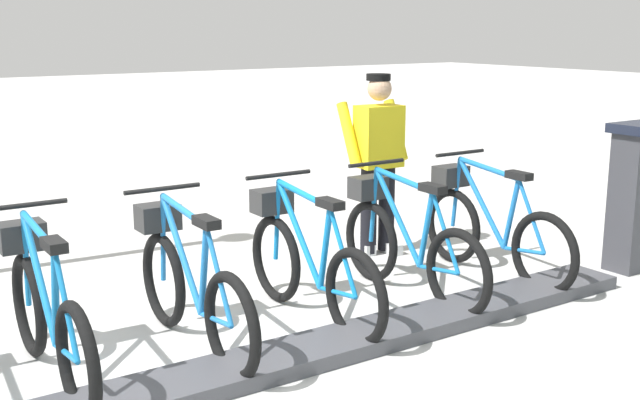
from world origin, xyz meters
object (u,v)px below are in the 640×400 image
object	(u,v)px
bike_docked_3	(189,284)
bike_docked_1	(406,242)
worker_near_rack	(378,157)
payment_kiosk	(636,194)
bike_docked_0	(490,226)
bike_docked_4	(46,312)
bike_docked_2	(307,262)

from	to	relation	value
bike_docked_3	bike_docked_1	bearing A→B (deg)	-90.00
bike_docked_3	worker_near_rack	bearing A→B (deg)	-65.97
payment_kiosk	bike_docked_1	xyz separation A→B (m)	(0.57, 2.08, -0.24)
bike_docked_0	bike_docked_4	size ratio (longest dim) A/B	1.00
worker_near_rack	payment_kiosk	bearing A→B (deg)	-136.63
payment_kiosk	bike_docked_0	bearing A→B (deg)	63.90
bike_docked_2	bike_docked_4	xyz separation A→B (m)	(0.00, 1.84, 0.00)
bike_docked_2	worker_near_rack	world-z (taller)	worker_near_rack
bike_docked_0	bike_docked_1	size ratio (longest dim) A/B	1.00
bike_docked_2	bike_docked_3	distance (m)	0.92
bike_docked_0	bike_docked_1	xyz separation A→B (m)	(0.00, 0.92, 0.00)
payment_kiosk	bike_docked_3	distance (m)	3.97
payment_kiosk	bike_docked_1	world-z (taller)	payment_kiosk
bike_docked_1	bike_docked_3	xyz separation A→B (m)	(0.00, 1.84, 0.00)
bike_docked_1	bike_docked_2	bearing A→B (deg)	90.00
payment_kiosk	bike_docked_0	xyz separation A→B (m)	(0.57, 1.17, -0.24)
bike_docked_0	bike_docked_4	bearing A→B (deg)	90.00
bike_docked_1	bike_docked_4	world-z (taller)	same
worker_near_rack	bike_docked_0	bearing A→B (deg)	-160.53
bike_docked_1	bike_docked_3	distance (m)	1.84
bike_docked_4	worker_near_rack	bearing A→B (deg)	-72.17
payment_kiosk	bike_docked_2	size ratio (longest dim) A/B	0.74
bike_docked_3	worker_near_rack	world-z (taller)	worker_near_rack
payment_kiosk	bike_docked_0	world-z (taller)	payment_kiosk
bike_docked_1	bike_docked_4	xyz separation A→B (m)	(0.00, 2.75, 0.00)
bike_docked_1	bike_docked_2	size ratio (longest dim) A/B	1.00
bike_docked_0	bike_docked_3	xyz separation A→B (m)	(0.00, 2.75, 0.00)
bike_docked_3	bike_docked_2	bearing A→B (deg)	-90.00
payment_kiosk	bike_docked_2	bearing A→B (deg)	79.22
bike_docked_1	worker_near_rack	distance (m)	1.28
bike_docked_1	bike_docked_2	world-z (taller)	same
bike_docked_2	bike_docked_4	bearing A→B (deg)	90.00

